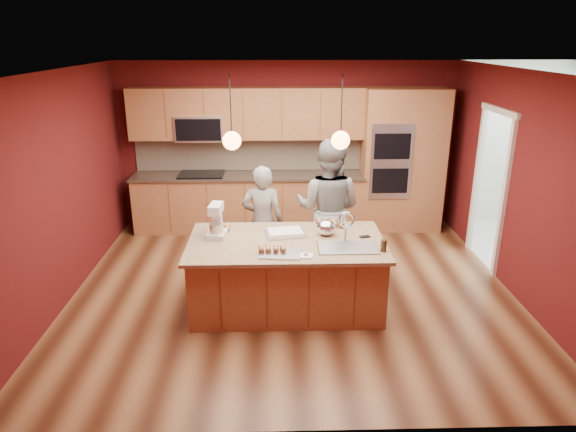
{
  "coord_description": "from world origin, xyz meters",
  "views": [
    {
      "loc": [
        -0.22,
        -5.88,
        3.07
      ],
      "look_at": [
        -0.06,
        -0.1,
        1.03
      ],
      "focal_mm": 32.0,
      "sensor_mm": 36.0,
      "label": 1
    }
  ],
  "objects_px": {
    "island": "(288,273)",
    "person_left": "(263,221)",
    "person_right": "(328,209)",
    "stand_mixer": "(216,223)",
    "mixing_bowl": "(326,228)"
  },
  "relations": [
    {
      "from": "island",
      "to": "person_left",
      "type": "xyz_separation_m",
      "value": [
        -0.31,
        0.89,
        0.33
      ]
    },
    {
      "from": "person_right",
      "to": "stand_mixer",
      "type": "xyz_separation_m",
      "value": [
        -1.38,
        -0.72,
        0.08
      ]
    },
    {
      "from": "person_left",
      "to": "stand_mixer",
      "type": "distance_m",
      "value": 0.92
    },
    {
      "from": "person_right",
      "to": "stand_mixer",
      "type": "distance_m",
      "value": 1.56
    },
    {
      "from": "mixing_bowl",
      "to": "person_left",
      "type": "bearing_deg",
      "value": 137.4
    },
    {
      "from": "stand_mixer",
      "to": "person_left",
      "type": "bearing_deg",
      "value": 60.8
    },
    {
      "from": "island",
      "to": "mixing_bowl",
      "type": "distance_m",
      "value": 0.7
    },
    {
      "from": "person_right",
      "to": "stand_mixer",
      "type": "relative_size",
      "value": 4.66
    },
    {
      "from": "person_right",
      "to": "mixing_bowl",
      "type": "relative_size",
      "value": 8.06
    },
    {
      "from": "person_left",
      "to": "stand_mixer",
      "type": "bearing_deg",
      "value": 58.8
    },
    {
      "from": "person_left",
      "to": "person_right",
      "type": "distance_m",
      "value": 0.88
    },
    {
      "from": "island",
      "to": "stand_mixer",
      "type": "xyz_separation_m",
      "value": [
        -0.83,
        0.17,
        0.58
      ]
    },
    {
      "from": "person_right",
      "to": "mixing_bowl",
      "type": "bearing_deg",
      "value": 104.92
    },
    {
      "from": "island",
      "to": "person_right",
      "type": "height_order",
      "value": "person_right"
    },
    {
      "from": "person_right",
      "to": "island",
      "type": "bearing_deg",
      "value": 80.65
    }
  ]
}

